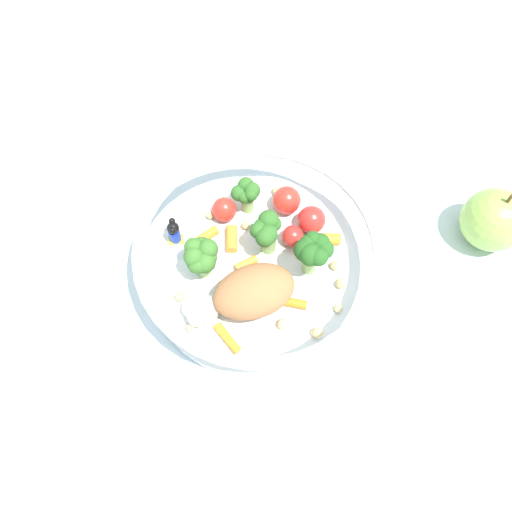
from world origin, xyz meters
The scene contains 4 objects.
ground_plane centered at (0.00, 0.00, 0.00)m, with size 2.40×2.40×0.00m, color silver.
food_container centered at (0.01, 0.00, 0.03)m, with size 0.25×0.25×0.07m.
loose_apple centered at (-0.15, 0.21, 0.03)m, with size 0.07×0.07×0.08m.
folded_napkin centered at (0.09, -0.21, 0.00)m, with size 0.13×0.14×0.01m, color white.
Camera 1 is at (0.23, 0.11, 0.52)m, focal length 36.63 mm.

